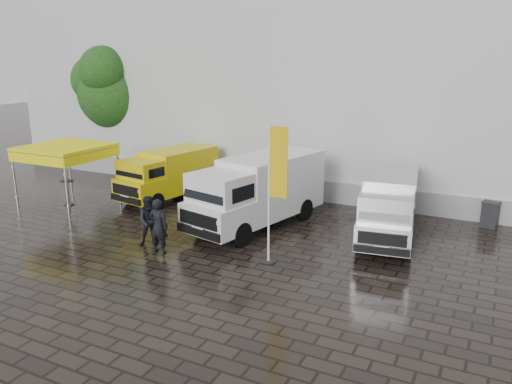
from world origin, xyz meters
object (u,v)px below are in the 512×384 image
at_px(van_yellow, 168,176).
at_px(canopy_tent, 65,149).
at_px(van_silver, 389,208).
at_px(flagpole, 274,186).
at_px(person_front, 158,226).
at_px(wheelie_bin, 490,214).
at_px(cocktail_table, 68,193).
at_px(person_tent, 150,221).
at_px(van_white, 257,193).

height_order(van_yellow, canopy_tent, canopy_tent).
xyz_separation_m(van_silver, flagpole, (-2.83, -4.02, 1.42)).
xyz_separation_m(canopy_tent, person_front, (6.92, -2.54, -1.70)).
height_order(flagpole, wheelie_bin, flagpole).
xyz_separation_m(van_yellow, cocktail_table, (-3.57, -2.81, -0.59)).
distance_m(van_silver, person_front, 8.37).
bearing_deg(cocktail_table, van_yellow, 38.27).
distance_m(van_silver, flagpole, 5.12).
distance_m(canopy_tent, person_tent, 6.78).
height_order(canopy_tent, person_front, canopy_tent).
bearing_deg(person_tent, canopy_tent, 123.96).
xyz_separation_m(flagpole, wheelie_bin, (6.19, 7.16, -2.08)).
relative_size(van_white, flagpole, 1.36).
distance_m(van_white, canopy_tent, 8.91).
bearing_deg(van_yellow, cocktail_table, -132.06).
distance_m(canopy_tent, cocktail_table, 2.15).
height_order(wheelie_bin, person_tent, person_tent).
xyz_separation_m(van_white, wheelie_bin, (8.31, 4.12, -0.86)).
bearing_deg(flagpole, canopy_tent, 171.69).
bearing_deg(person_front, canopy_tent, -25.27).
height_order(van_white, person_front, van_white).
xyz_separation_m(flagpole, cocktail_table, (-11.21, 1.89, -2.03)).
relative_size(cocktail_table, wheelie_bin, 1.10).
bearing_deg(van_yellow, van_white, -7.05).
xyz_separation_m(van_white, canopy_tent, (-8.70, -1.46, 1.28)).
height_order(van_white, canopy_tent, canopy_tent).
bearing_deg(van_silver, canopy_tent, -178.05).
relative_size(van_yellow, van_white, 0.79).
relative_size(van_white, person_tent, 3.52).
xyz_separation_m(van_yellow, wheelie_bin, (13.84, 2.46, -0.64)).
height_order(canopy_tent, person_tent, canopy_tent).
distance_m(van_yellow, wheelie_bin, 14.07).
bearing_deg(van_silver, van_white, -177.02).
bearing_deg(flagpole, cocktail_table, 170.44).
bearing_deg(van_yellow, canopy_tent, -125.77).
bearing_deg(cocktail_table, canopy_tent, -37.81).
bearing_deg(van_white, van_silver, 24.19).
bearing_deg(person_front, van_white, -119.03).
relative_size(canopy_tent, flagpole, 0.70).
relative_size(van_white, person_front, 3.31).
relative_size(canopy_tent, person_front, 1.69).
distance_m(wheelie_bin, person_tent, 13.25).
height_order(van_silver, wheelie_bin, van_silver).
distance_m(van_yellow, person_tent, 6.03).
bearing_deg(cocktail_table, van_silver, 8.62).
height_order(van_yellow, person_front, van_yellow).
bearing_deg(flagpole, wheelie_bin, 49.14).
xyz_separation_m(van_silver, wheelie_bin, (3.36, 3.14, -0.66)).
height_order(flagpole, cocktail_table, flagpole).
bearing_deg(person_tent, van_silver, -6.27).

